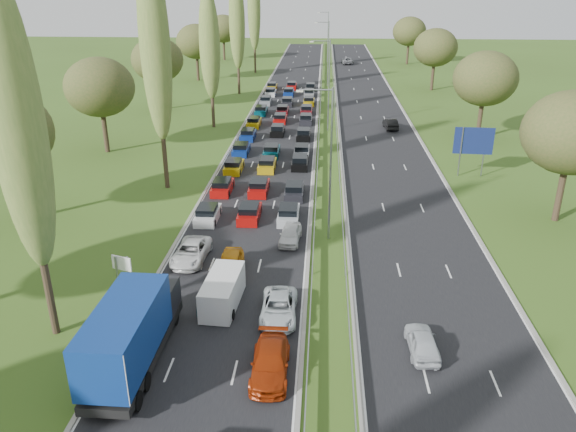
# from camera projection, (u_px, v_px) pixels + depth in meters

# --- Properties ---
(ground) EXTENTS (260.00, 260.00, 0.00)m
(ground) POSITION_uv_depth(u_px,v_px,m) (328.00, 127.00, 78.92)
(ground) COLOR #365119
(ground) RESTS_ON ground
(near_carriageway) EXTENTS (10.50, 215.00, 0.04)m
(near_carriageway) POSITION_uv_depth(u_px,v_px,m) (281.00, 122.00, 81.61)
(near_carriageway) COLOR black
(near_carriageway) RESTS_ON ground
(far_carriageway) EXTENTS (10.50, 215.00, 0.04)m
(far_carriageway) POSITION_uv_depth(u_px,v_px,m) (374.00, 123.00, 80.82)
(far_carriageway) COLOR black
(far_carriageway) RESTS_ON ground
(central_reservation) EXTENTS (2.36, 215.00, 0.32)m
(central_reservation) POSITION_uv_depth(u_px,v_px,m) (328.00, 119.00, 81.00)
(central_reservation) COLOR gray
(central_reservation) RESTS_ON ground
(lamp_columns) EXTENTS (0.18, 140.18, 12.00)m
(lamp_columns) POSITION_uv_depth(u_px,v_px,m) (329.00, 86.00, 74.75)
(lamp_columns) COLOR gray
(lamp_columns) RESTS_ON ground
(poplar_row) EXTENTS (2.80, 127.80, 22.44)m
(poplar_row) POSITION_uv_depth(u_px,v_px,m) (191.00, 43.00, 64.16)
(poplar_row) COLOR #2D2116
(poplar_row) RESTS_ON ground
(woodland_left) EXTENTS (8.00, 166.00, 11.10)m
(woodland_left) POSITION_uv_depth(u_px,v_px,m) (88.00, 93.00, 61.50)
(woodland_left) COLOR #2D2116
(woodland_left) RESTS_ON ground
(woodland_right) EXTENTS (8.00, 153.00, 11.10)m
(woodland_right) POSITION_uv_depth(u_px,v_px,m) (505.00, 91.00, 62.53)
(woodland_right) COLOR #2D2116
(woodland_right) RESTS_ON ground
(traffic_queue_fill) EXTENTS (9.11, 67.47, 0.80)m
(traffic_queue_fill) POSITION_uv_depth(u_px,v_px,m) (279.00, 128.00, 76.76)
(traffic_queue_fill) COLOR silver
(traffic_queue_fill) RESTS_ON ground
(near_car_2) EXTENTS (2.47, 4.99, 1.36)m
(near_car_2) POSITION_uv_depth(u_px,v_px,m) (191.00, 252.00, 41.12)
(near_car_2) COLOR silver
(near_car_2) RESTS_ON near_carriageway
(near_car_7) EXTENTS (2.34, 4.92, 1.39)m
(near_car_7) POSITION_uv_depth(u_px,v_px,m) (219.00, 293.00, 35.73)
(near_car_7) COLOR #054350
(near_car_7) RESTS_ON near_carriageway
(near_car_8) EXTENTS (1.88, 4.28, 1.43)m
(near_car_8) POSITION_uv_depth(u_px,v_px,m) (231.00, 263.00, 39.36)
(near_car_8) COLOR orange
(near_car_8) RESTS_ON near_carriageway
(near_car_10) EXTENTS (2.25, 4.73, 1.30)m
(near_car_10) POSITION_uv_depth(u_px,v_px,m) (279.00, 308.00, 34.16)
(near_car_10) COLOR silver
(near_car_10) RESTS_ON near_carriageway
(near_car_11) EXTENTS (2.00, 4.80, 1.39)m
(near_car_11) POSITION_uv_depth(u_px,v_px,m) (270.00, 362.00, 29.22)
(near_car_11) COLOR #942909
(near_car_11) RESTS_ON near_carriageway
(near_car_12) EXTENTS (1.84, 3.96, 1.31)m
(near_car_12) POSITION_uv_depth(u_px,v_px,m) (290.00, 234.00, 44.07)
(near_car_12) COLOR silver
(near_car_12) RESTS_ON near_carriageway
(far_car_0) EXTENTS (1.66, 3.88, 1.31)m
(far_car_0) POSITION_uv_depth(u_px,v_px,m) (422.00, 342.00, 30.96)
(far_car_0) COLOR silver
(far_car_0) RESTS_ON far_carriageway
(far_car_1) EXTENTS (1.87, 4.49, 1.44)m
(far_car_1) POSITION_uv_depth(u_px,v_px,m) (390.00, 124.00, 77.54)
(far_car_1) COLOR black
(far_car_1) RESTS_ON far_carriageway
(far_car_2) EXTENTS (2.85, 5.73, 1.56)m
(far_car_2) POSITION_uv_depth(u_px,v_px,m) (347.00, 61.00, 137.67)
(far_car_2) COLOR slate
(far_car_2) RESTS_ON far_carriageway
(blue_lorry) EXTENTS (2.68, 9.66, 4.08)m
(blue_lorry) POSITION_uv_depth(u_px,v_px,m) (132.00, 331.00, 29.43)
(blue_lorry) COLOR black
(blue_lorry) RESTS_ON near_carriageway
(white_van_rear) EXTENTS (1.94, 4.95, 1.99)m
(white_van_rear) POSITION_uv_depth(u_px,v_px,m) (223.00, 289.00, 35.50)
(white_van_rear) COLOR silver
(white_van_rear) RESTS_ON near_carriageway
(info_sign) EXTENTS (1.46, 0.56, 2.10)m
(info_sign) POSITION_uv_depth(u_px,v_px,m) (122.00, 266.00, 37.63)
(info_sign) COLOR gray
(info_sign) RESTS_ON ground
(direction_sign) EXTENTS (4.00, 0.34, 5.20)m
(direction_sign) POSITION_uv_depth(u_px,v_px,m) (473.00, 143.00, 57.85)
(direction_sign) COLOR gray
(direction_sign) RESTS_ON ground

